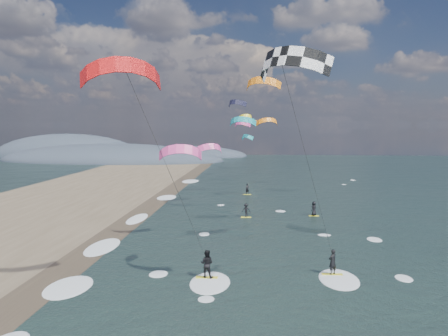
{
  "coord_description": "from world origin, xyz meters",
  "views": [
    {
      "loc": [
        1.5,
        -19.64,
        10.12
      ],
      "look_at": [
        -1.0,
        12.0,
        7.0
      ],
      "focal_mm": 35.0,
      "sensor_mm": 36.0,
      "label": 1
    }
  ],
  "objects": [
    {
      "name": "wet_sand_strip",
      "position": [
        -12.0,
        10.0,
        0.0
      ],
      "size": [
        3.0,
        240.0,
        0.0
      ],
      "primitive_type": "cube",
      "color": "#382D23",
      "rests_on": "ground"
    },
    {
      "name": "kitesurfer_near_a",
      "position": [
        3.38,
        4.61,
        11.07
      ],
      "size": [
        7.82,
        9.41,
        14.71
      ],
      "color": "yellow",
      "rests_on": "ground"
    },
    {
      "name": "coastal_hills",
      "position": [
        -44.84,
        107.86,
        0.0
      ],
      "size": [
        80.0,
        41.0,
        15.0
      ],
      "color": "#3D4756",
      "rests_on": "ground"
    },
    {
      "name": "kitesurfer_near_b",
      "position": [
        -4.26,
        3.94,
        9.4
      ],
      "size": [
        7.33,
        8.91,
        14.17
      ],
      "color": "yellow",
      "rests_on": "ground"
    },
    {
      "name": "shoreline_surf",
      "position": [
        -10.8,
        14.75,
        0.0
      ],
      "size": [
        2.4,
        79.4,
        0.11
      ],
      "color": "white",
      "rests_on": "ground"
    },
    {
      "name": "far_kitesurfers",
      "position": [
        2.78,
        31.37,
        0.8
      ],
      "size": [
        8.91,
        16.49,
        1.65
      ],
      "color": "yellow",
      "rests_on": "ground"
    },
    {
      "name": "bg_kite_field",
      "position": [
        -1.09,
        51.77,
        10.9
      ],
      "size": [
        12.21,
        73.01,
        8.73
      ],
      "color": "yellow",
      "rests_on": "ground"
    }
  ]
}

